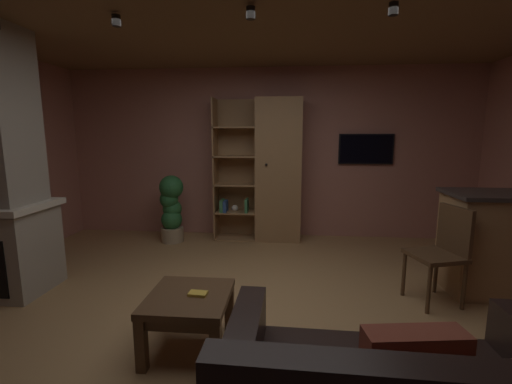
# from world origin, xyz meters

# --- Properties ---
(floor) EXTENTS (6.21, 5.20, 0.02)m
(floor) POSITION_xyz_m (0.00, 0.00, -0.01)
(floor) COLOR #A37A4C
(floor) RESTS_ON ground
(wall_back) EXTENTS (6.33, 0.06, 2.56)m
(wall_back) POSITION_xyz_m (0.00, 2.63, 1.28)
(wall_back) COLOR #AD7060
(wall_back) RESTS_ON ground
(window_pane_back) EXTENTS (0.78, 0.01, 0.80)m
(window_pane_back) POSITION_xyz_m (-0.43, 2.60, 1.28)
(window_pane_back) COLOR white
(bookshelf_cabinet) EXTENTS (1.28, 0.41, 2.09)m
(bookshelf_cabinet) POSITION_xyz_m (0.07, 2.36, 1.03)
(bookshelf_cabinet) COLOR #997047
(bookshelf_cabinet) RESTS_ON ground
(coffee_table) EXTENTS (0.58, 0.62, 0.43)m
(coffee_table) POSITION_xyz_m (-0.42, -0.44, 0.34)
(coffee_table) COLOR #4C331E
(coffee_table) RESTS_ON ground
(table_book_0) EXTENTS (0.14, 0.09, 0.02)m
(table_book_0) POSITION_xyz_m (-0.35, -0.44, 0.44)
(table_book_0) COLOR gold
(table_book_0) RESTS_ON coffee_table
(dining_chair) EXTENTS (0.52, 0.52, 0.92)m
(dining_chair) POSITION_xyz_m (1.74, 0.50, 0.53)
(dining_chair) COLOR #4C331E
(dining_chair) RESTS_ON ground
(potted_floor_plant) EXTENTS (0.35, 0.35, 0.99)m
(potted_floor_plant) POSITION_xyz_m (-1.40, 2.09, 0.52)
(potted_floor_plant) COLOR #9E896B
(potted_floor_plant) RESTS_ON ground
(wall_mounted_tv) EXTENTS (0.79, 0.06, 0.45)m
(wall_mounted_tv) POSITION_xyz_m (1.45, 2.57, 1.36)
(wall_mounted_tv) COLOR black
(track_light_spot_1) EXTENTS (0.07, 0.07, 0.09)m
(track_light_spot_1) POSITION_xyz_m (-1.12, 0.16, 2.49)
(track_light_spot_1) COLOR black
(track_light_spot_2) EXTENTS (0.07, 0.07, 0.09)m
(track_light_spot_2) POSITION_xyz_m (-0.01, 0.08, 2.49)
(track_light_spot_2) COLOR black
(track_light_spot_3) EXTENTS (0.07, 0.07, 0.09)m
(track_light_spot_3) POSITION_xyz_m (1.05, 0.09, 2.49)
(track_light_spot_3) COLOR black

